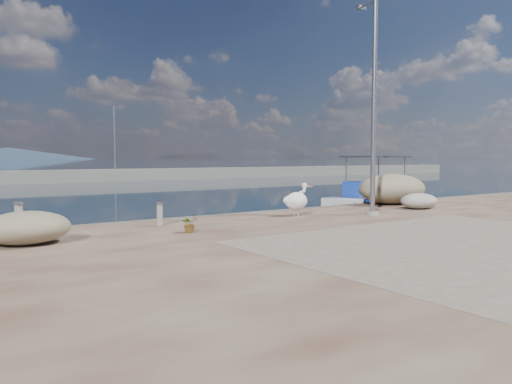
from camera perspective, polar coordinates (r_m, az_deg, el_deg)
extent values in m
plane|color=#162635|center=(13.10, 9.63, -6.64)|extent=(1400.00, 1400.00, 0.00)
cube|color=gray|center=(11.94, 23.36, -5.49)|extent=(9.00, 7.00, 0.01)
cube|color=gray|center=(50.02, -24.50, 1.57)|extent=(120.00, 2.20, 1.20)
cylinder|color=gray|center=(52.06, -15.88, 5.60)|extent=(0.16, 0.16, 7.00)
cone|color=#28384C|center=(666.58, -26.46, 3.98)|extent=(200.00, 200.00, 14.00)
cube|color=white|center=(24.56, 13.49, -1.55)|extent=(6.20, 2.72, 0.98)
cube|color=#1B41B2|center=(24.53, 13.51, -0.53)|extent=(4.54, 2.56, 0.14)
cube|color=#A91428|center=(24.57, 13.49, -1.68)|extent=(4.54, 2.54, 0.12)
cube|color=#1B41B2|center=(23.27, 11.45, 0.29)|extent=(1.04, 1.04, 0.72)
cube|color=#1F2428|center=(24.45, 13.58, 3.94)|extent=(3.51, 2.27, 0.08)
cylinder|color=tan|center=(16.20, 4.42, -2.28)|extent=(0.03, 0.03, 0.27)
cylinder|color=tan|center=(16.26, 4.84, -2.26)|extent=(0.03, 0.03, 0.27)
ellipsoid|color=white|center=(16.20, 4.63, -1.04)|extent=(0.90, 0.66, 0.58)
cylinder|color=white|center=(16.29, 5.43, 0.01)|extent=(0.21, 0.14, 0.50)
sphere|color=white|center=(16.30, 5.55, 0.76)|extent=(0.17, 0.17, 0.17)
cone|color=#D26551|center=(16.40, 6.15, 0.64)|extent=(0.40, 0.17, 0.12)
cylinder|color=gray|center=(16.92, 13.32, 9.30)|extent=(0.16, 0.16, 7.00)
cylinder|color=gray|center=(16.94, 13.13, -2.39)|extent=(0.44, 0.44, 0.10)
cube|color=gray|center=(17.97, 11.86, 19.88)|extent=(0.35, 0.18, 0.12)
cylinder|color=gray|center=(14.16, -10.94, -2.52)|extent=(0.16, 0.16, 0.63)
cylinder|color=gray|center=(14.13, -10.96, -1.25)|extent=(0.22, 0.22, 0.05)
cylinder|color=gray|center=(13.85, -25.47, -2.71)|extent=(0.20, 0.20, 0.76)
cylinder|color=gray|center=(13.81, -25.52, -1.14)|extent=(0.26, 0.26, 0.07)
imported|color=#33722D|center=(12.75, -7.61, -3.58)|extent=(0.47, 0.43, 0.46)
ellipsoid|color=tan|center=(21.10, 15.28, 0.35)|extent=(3.13, 2.24, 1.23)
ellipsoid|color=tan|center=(12.02, -24.76, -3.74)|extent=(1.88, 1.46, 0.73)
ellipsoid|color=#B4B0A7|center=(19.41, 18.13, -0.98)|extent=(1.54, 1.16, 0.58)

